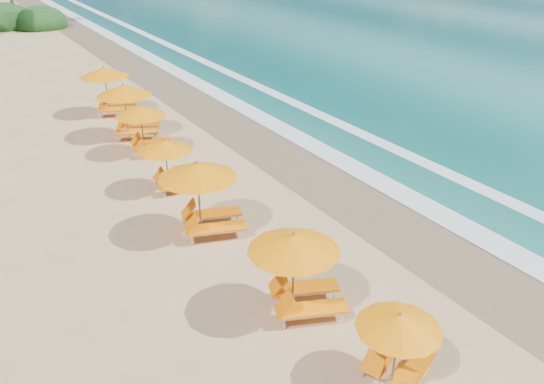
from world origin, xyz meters
name	(u,v)px	position (x,y,z in m)	size (l,w,h in m)	color
ground	(272,222)	(0.00, 0.00, 0.00)	(160.00, 160.00, 0.00)	tan
wet_sand	(360,196)	(4.00, 0.00, 0.01)	(4.00, 160.00, 0.01)	olive
surf_foam	(411,180)	(6.70, 0.00, 0.03)	(4.00, 160.00, 0.01)	white
station_2	(400,340)	(-1.39, -7.79, 1.12)	(2.58, 2.55, 1.99)	olive
station_3	(301,267)	(-1.92, -4.57, 1.40)	(3.24, 3.20, 2.50)	olive
station_4	(205,193)	(-2.25, 0.60, 1.50)	(3.38, 3.30, 2.67)	olive
station_5	(171,161)	(-1.95, 4.35, 1.21)	(2.52, 2.38, 2.16)	olive
station_6	(146,126)	(-1.45, 8.48, 1.30)	(2.75, 2.62, 2.32)	olive
station_7	(130,107)	(-1.34, 10.94, 1.50)	(3.53, 3.52, 2.69)	olive
station_8	(110,87)	(-1.09, 14.96, 1.49)	(3.46, 3.42, 2.65)	olive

